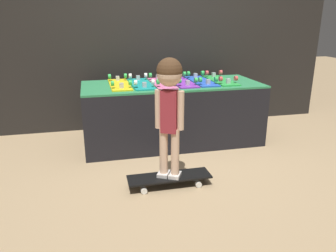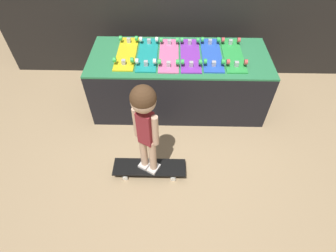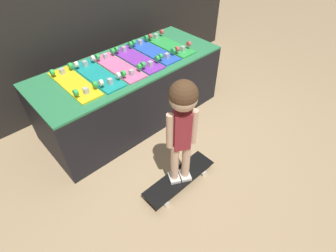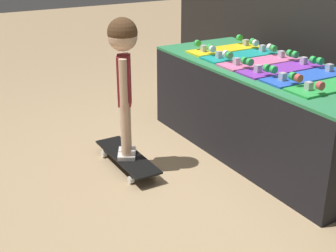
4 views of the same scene
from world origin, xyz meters
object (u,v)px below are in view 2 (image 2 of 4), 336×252
object	(u,v)px
skateboard_yellow_on_rack	(127,53)
skateboard_on_floor	(149,168)
skateboard_green_on_rack	(233,54)
child	(145,117)
skateboard_pink_on_rack	(169,54)
skateboard_blue_on_rack	(212,54)
skateboard_purple_on_rack	(190,54)
skateboard_teal_on_rack	(148,54)

from	to	relation	value
skateboard_yellow_on_rack	skateboard_on_floor	size ratio (longest dim) A/B	0.93
skateboard_green_on_rack	skateboard_on_floor	distance (m)	1.49
skateboard_green_on_rack	child	world-z (taller)	child
skateboard_on_floor	child	distance (m)	0.71
skateboard_yellow_on_rack	skateboard_on_floor	world-z (taller)	skateboard_yellow_on_rack
skateboard_pink_on_rack	child	distance (m)	1.05
skateboard_blue_on_rack	child	bearing A→B (deg)	-120.82
skateboard_green_on_rack	child	xyz separation A→B (m)	(-0.86, -1.05, 0.09)
child	skateboard_purple_on_rack	bearing A→B (deg)	97.51
skateboard_blue_on_rack	skateboard_green_on_rack	distance (m)	0.23
skateboard_on_floor	child	bearing A→B (deg)	90.00
skateboard_purple_on_rack	skateboard_green_on_rack	distance (m)	0.46
skateboard_pink_on_rack	skateboard_teal_on_rack	bearing A→B (deg)	177.64
skateboard_teal_on_rack	skateboard_yellow_on_rack	bearing A→B (deg)	175.93
skateboard_teal_on_rack	child	bearing A→B (deg)	-86.71
skateboard_teal_on_rack	child	xyz separation A→B (m)	(0.06, -1.05, 0.09)
skateboard_yellow_on_rack	skateboard_pink_on_rack	world-z (taller)	same
skateboard_on_floor	skateboard_purple_on_rack	bearing A→B (deg)	69.04
skateboard_purple_on_rack	skateboard_green_on_rack	bearing A→B (deg)	1.29
skateboard_yellow_on_rack	skateboard_purple_on_rack	size ratio (longest dim) A/B	1.00
skateboard_green_on_rack	skateboard_teal_on_rack	bearing A→B (deg)	-179.68
skateboard_purple_on_rack	skateboard_on_floor	distance (m)	1.28
skateboard_yellow_on_rack	skateboard_purple_on_rack	distance (m)	0.69
skateboard_pink_on_rack	skateboard_yellow_on_rack	bearing A→B (deg)	176.78
child	skateboard_green_on_rack	bearing A→B (deg)	79.26
skateboard_pink_on_rack	skateboard_green_on_rack	xyz separation A→B (m)	(0.69, 0.01, 0.00)
skateboard_green_on_rack	child	bearing A→B (deg)	-129.21
skateboard_blue_on_rack	skateboard_green_on_rack	world-z (taller)	same
skateboard_teal_on_rack	skateboard_on_floor	size ratio (longest dim) A/B	0.93
skateboard_teal_on_rack	skateboard_pink_on_rack	bearing A→B (deg)	-2.36
skateboard_yellow_on_rack	child	world-z (taller)	child
skateboard_yellow_on_rack	skateboard_blue_on_rack	distance (m)	0.92
skateboard_yellow_on_rack	skateboard_blue_on_rack	xyz separation A→B (m)	(0.92, -0.01, 0.00)
skateboard_yellow_on_rack	skateboard_teal_on_rack	size ratio (longest dim) A/B	1.00
skateboard_green_on_rack	skateboard_purple_on_rack	bearing A→B (deg)	-178.71
skateboard_teal_on_rack	skateboard_purple_on_rack	xyz separation A→B (m)	(0.46, -0.01, 0.00)
skateboard_green_on_rack	skateboard_on_floor	bearing A→B (deg)	-129.21
skateboard_blue_on_rack	skateboard_on_floor	size ratio (longest dim) A/B	0.93
skateboard_pink_on_rack	skateboard_blue_on_rack	xyz separation A→B (m)	(0.46, 0.02, 0.00)
skateboard_teal_on_rack	skateboard_pink_on_rack	xyz separation A→B (m)	(0.23, -0.01, 0.00)
skateboard_on_floor	child	world-z (taller)	child
skateboard_yellow_on_rack	skateboard_purple_on_rack	bearing A→B (deg)	-1.79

